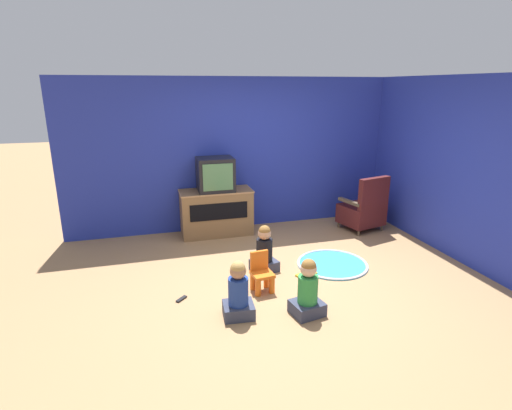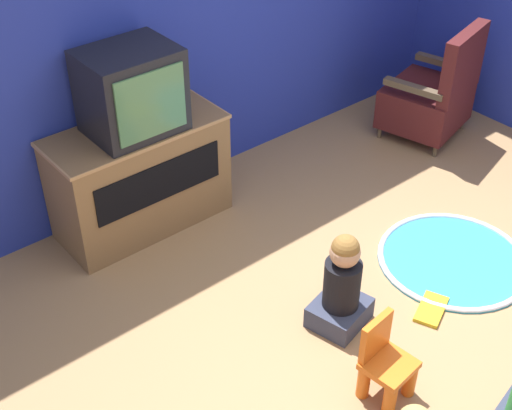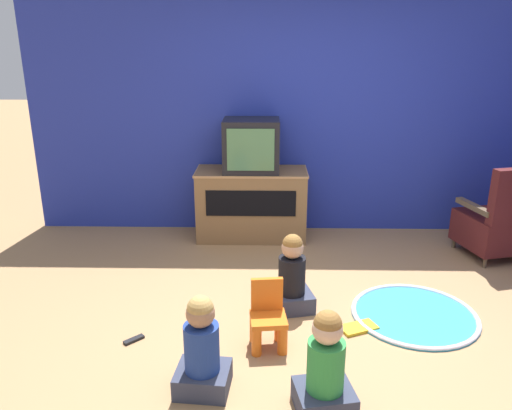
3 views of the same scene
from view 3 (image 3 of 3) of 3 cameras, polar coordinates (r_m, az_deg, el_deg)
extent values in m
plane|color=#9E754C|center=(3.79, 8.15, -14.41)|extent=(30.00, 30.00, 0.00)
cube|color=#23339E|center=(5.45, 3.80, 10.04)|extent=(5.58, 0.12, 2.51)
cube|color=brown|center=(5.33, -0.51, 0.11)|extent=(1.14, 0.50, 0.74)
cube|color=#A97C50|center=(5.23, -0.53, 3.87)|extent=(1.17, 0.51, 0.02)
cube|color=black|center=(5.06, -0.60, 0.18)|extent=(0.92, 0.01, 0.27)
cube|color=black|center=(5.15, -0.54, 6.85)|extent=(0.57, 0.45, 0.54)
cube|color=#47754C|center=(4.93, -0.62, 6.32)|extent=(0.47, 0.02, 0.42)
cylinder|color=brown|center=(5.86, 26.00, -3.45)|extent=(0.04, 0.04, 0.10)
cylinder|color=brown|center=(5.55, 21.67, -4.04)|extent=(0.04, 0.04, 0.10)
cylinder|color=brown|center=(5.19, 24.68, -5.98)|extent=(0.04, 0.04, 0.10)
cube|color=#4C1919|center=(5.45, 25.68, -2.59)|extent=(0.75, 0.71, 0.32)
cube|color=brown|center=(5.20, 23.66, -0.20)|extent=(0.19, 0.49, 0.05)
cylinder|color=orange|center=(3.48, 0.06, -15.11)|extent=(0.07, 0.07, 0.24)
cylinder|color=orange|center=(3.50, 3.05, -14.95)|extent=(0.07, 0.07, 0.24)
cylinder|color=orange|center=(3.62, -0.17, -13.68)|extent=(0.07, 0.07, 0.24)
cylinder|color=orange|center=(3.63, 2.69, -13.54)|extent=(0.07, 0.07, 0.24)
cube|color=orange|center=(3.50, 1.42, -12.92)|extent=(0.27, 0.26, 0.04)
cube|color=orange|center=(3.52, 1.25, -10.14)|extent=(0.22, 0.06, 0.24)
cylinder|color=teal|center=(4.16, 17.63, -11.86)|extent=(0.97, 0.97, 0.01)
torus|color=silver|center=(4.15, 17.64, -11.81)|extent=(0.97, 0.97, 0.04)
cube|color=#33384C|center=(4.04, 4.05, -10.84)|extent=(0.38, 0.35, 0.14)
cylinder|color=black|center=(3.94, 4.12, -8.02)|extent=(0.21, 0.21, 0.30)
sphere|color=tan|center=(3.84, 4.20, -4.90)|extent=(0.17, 0.17, 0.17)
sphere|color=olive|center=(3.83, 4.21, -4.49)|extent=(0.16, 0.16, 0.16)
cube|color=#33384C|center=(3.11, 7.77, -21.08)|extent=(0.37, 0.34, 0.14)
cylinder|color=#2D8C3F|center=(2.97, 7.96, -17.72)|extent=(0.21, 0.21, 0.31)
sphere|color=#D8AD8C|center=(2.84, 8.17, -13.87)|extent=(0.17, 0.17, 0.17)
sphere|color=olive|center=(2.82, 8.20, -13.35)|extent=(0.16, 0.16, 0.16)
cube|color=#33384C|center=(3.23, -6.08, -19.18)|extent=(0.35, 0.31, 0.14)
cylinder|color=navy|center=(3.11, -6.22, -15.92)|extent=(0.21, 0.21, 0.30)
sphere|color=#9E7051|center=(2.98, -6.37, -12.20)|extent=(0.17, 0.17, 0.17)
sphere|color=tan|center=(2.97, -6.39, -11.70)|extent=(0.16, 0.16, 0.16)
cube|color=gold|center=(3.88, 11.64, -13.57)|extent=(0.31, 0.24, 0.02)
cube|color=black|center=(3.78, -13.79, -14.72)|extent=(0.14, 0.14, 0.02)
camera|label=1|loc=(1.68, -132.73, -0.98)|focal=28.00mm
camera|label=2|loc=(2.75, -59.08, 31.61)|focal=50.00mm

